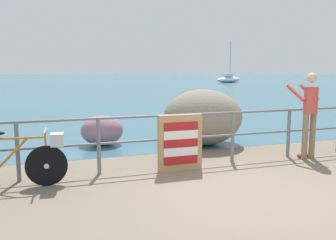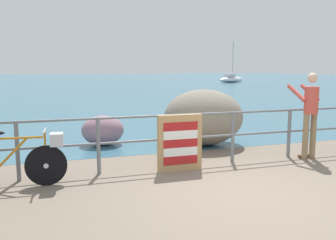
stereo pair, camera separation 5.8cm
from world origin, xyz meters
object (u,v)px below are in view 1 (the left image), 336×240
Objects in this scene: bicycle at (21,159)px; folded_deckchair_stack at (180,143)px; breakwater_boulder_left at (102,130)px; sailboat at (229,79)px; person_at_railing at (309,111)px; breakwater_boulder_main at (203,117)px.

folded_deckchair_stack is (2.70, 0.11, 0.06)m from bicycle.
folded_deckchair_stack is at bearing -69.22° from breakwater_boulder_left.
sailboat is (21.56, 33.51, -0.04)m from bicycle.
sailboat is at bearing 60.56° from folded_deckchair_stack.
breakwater_boulder_left is at bearing -149.14° from sailboat.
person_at_railing reaches higher than breakwater_boulder_left.
breakwater_boulder_main is (-1.50, 1.96, -0.31)m from person_at_railing.
breakwater_boulder_main is at bearing 31.27° from bicycle.
person_at_railing is 0.91× the size of breakwater_boulder_main.
folded_deckchair_stack reaches higher than bicycle.
person_at_railing is 37.08m from sailboat.
sailboat reaches higher than breakwater_boulder_left.
breakwater_boulder_left is at bearing 49.95° from person_at_railing.
person_at_railing is 2.86m from folded_deckchair_stack.
folded_deckchair_stack is 2.35m from breakwater_boulder_main.
breakwater_boulder_main is (1.32, 1.94, 0.16)m from folded_deckchair_stack.
sailboat is at bearing 60.88° from breakwater_boulder_main.
person_at_railing is 1.71× the size of folded_deckchair_stack.
breakwater_boulder_main reaches higher than folded_deckchair_stack.
bicycle is at bearing -177.72° from folded_deckchair_stack.
bicycle is 5.55m from person_at_railing.
person_at_railing is at bearing -35.28° from breakwater_boulder_left.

